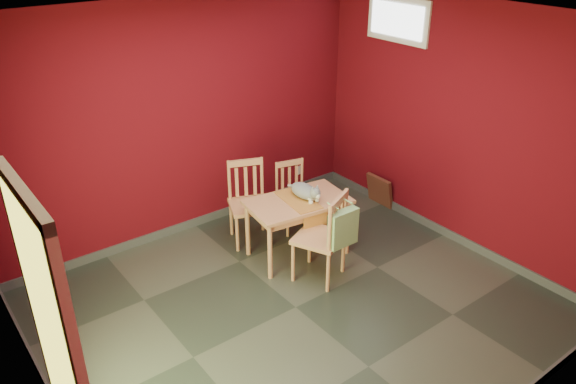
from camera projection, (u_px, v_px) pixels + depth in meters
ground at (296, 307)px, 5.45m from camera, size 4.50×4.50×0.00m
room_shell at (296, 303)px, 5.43m from camera, size 4.50×4.50×4.50m
doorway at (53, 333)px, 3.46m from camera, size 0.06×1.01×2.13m
window at (398, 20)px, 6.31m from camera, size 0.05×0.90×0.50m
outlet_plate at (298, 170)px, 7.60m from camera, size 0.08×0.02×0.12m
dining_table at (298, 207)px, 6.04m from camera, size 1.15×0.77×0.67m
table_runner at (304, 207)px, 5.96m from camera, size 0.36×0.63×0.30m
chair_far_left at (249, 201)px, 6.39m from camera, size 0.58×0.58×0.95m
chair_far_right at (294, 195)px, 6.68m from camera, size 0.46×0.46×0.82m
chair_near at (323, 236)px, 5.68m from camera, size 0.61×0.61×0.98m
tote_bag at (343, 228)px, 5.48m from camera, size 0.32×0.19×0.45m
cat at (304, 188)px, 6.03m from camera, size 0.32×0.47×0.21m
picture_frame at (380, 190)px, 7.28m from camera, size 0.14×0.40×0.40m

